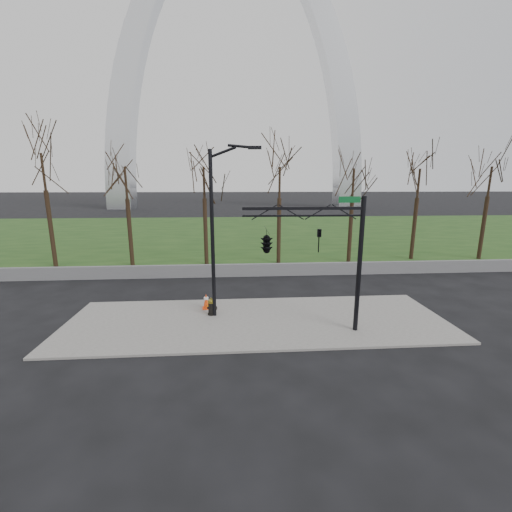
{
  "coord_description": "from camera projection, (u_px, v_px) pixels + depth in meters",
  "views": [
    {
      "loc": [
        -1.09,
        -14.8,
        6.5
      ],
      "look_at": [
        0.08,
        2.0,
        2.79
      ],
      "focal_mm": 23.2,
      "sensor_mm": 36.0,
      "label": 1
    }
  ],
  "objects": [
    {
      "name": "guardrail",
      "position": [
        249.0,
        270.0,
        23.58
      ],
      "size": [
        60.0,
        0.3,
        0.9
      ],
      "primitive_type": "cube",
      "color": "#59595B",
      "rests_on": "ground"
    },
    {
      "name": "tree_row",
      "position": [
        242.0,
        207.0,
        26.55
      ],
      "size": [
        45.32,
        4.0,
        9.31
      ],
      "color": "black",
      "rests_on": "ground"
    },
    {
      "name": "street_light",
      "position": [
        217.0,
        223.0,
        15.42
      ],
      "size": [
        2.39,
        0.42,
        8.21
      ],
      "rotation": [
        0.0,
        0.0,
        -0.1
      ],
      "color": "black",
      "rests_on": "ground"
    },
    {
      "name": "caution_tape",
      "position": [
        209.0,
        307.0,
        16.76
      ],
      "size": [
        0.48,
        0.96,
        0.45
      ],
      "color": "yellow",
      "rests_on": "ground"
    },
    {
      "name": "grass_strip",
      "position": [
        241.0,
        232.0,
        45.11
      ],
      "size": [
        120.0,
        40.0,
        0.06
      ],
      "primitive_type": "cube",
      "color": "#1D3E16",
      "rests_on": "ground"
    },
    {
      "name": "fire_hydrant",
      "position": [
        211.0,
        307.0,
        16.38
      ],
      "size": [
        0.55,
        0.37,
        0.89
      ],
      "rotation": [
        0.0,
        0.0,
        -0.34
      ],
      "color": "black",
      "rests_on": "sidewalk"
    },
    {
      "name": "gateway_arch",
      "position": [
        235.0,
        76.0,
        81.98
      ],
      "size": [
        66.0,
        6.0,
        65.0
      ],
      "primitive_type": null,
      "color": "silver",
      "rests_on": "ground"
    },
    {
      "name": "traffic_cone",
      "position": [
        206.0,
        301.0,
        17.22
      ],
      "size": [
        0.45,
        0.45,
        0.8
      ],
      "rotation": [
        0.0,
        0.0,
        0.1
      ],
      "color": "#FF430D",
      "rests_on": "sidewalk"
    },
    {
      "name": "ground",
      "position": [
        257.0,
        322.0,
        15.88
      ],
      "size": [
        500.0,
        500.0,
        0.0
      ],
      "primitive_type": "plane",
      "color": "black",
      "rests_on": "ground"
    },
    {
      "name": "traffic_signal_mast",
      "position": [
        285.0,
        241.0,
        13.75
      ],
      "size": [
        5.1,
        2.49,
        6.0
      ],
      "rotation": [
        0.0,
        0.0,
        -0.02
      ],
      "color": "black",
      "rests_on": "ground"
    },
    {
      "name": "sidewalk",
      "position": [
        257.0,
        321.0,
        15.87
      ],
      "size": [
        18.0,
        6.0,
        0.1
      ],
      "primitive_type": "cube",
      "color": "slate",
      "rests_on": "ground"
    }
  ]
}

